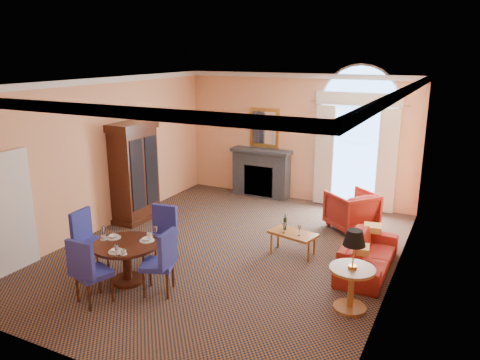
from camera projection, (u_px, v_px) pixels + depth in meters
The scene contains 12 objects.
ground at pixel (228, 251), 9.00m from camera, with size 7.50×7.50×0.00m, color #101B32.
room_envelope at pixel (243, 117), 8.91m from camera, with size 6.04×7.52×3.45m.
armoire at pixel (134, 174), 10.44m from camera, with size 0.64×1.13×2.23m.
dining_table at pixel (126, 253), 7.68m from camera, with size 1.09×1.09×0.89m.
dining_chair_north at pixel (161, 231), 8.34m from camera, with size 0.51×0.53×1.08m.
dining_chair_south at pixel (87, 268), 6.94m from camera, with size 0.61×0.61×1.08m.
dining_chair_east at pixel (163, 258), 7.26m from camera, with size 0.62×0.62×1.08m.
dining_chair_west at pixel (86, 236), 8.11m from camera, with size 0.60×0.60×1.08m.
sofa at pixel (368, 255), 8.17m from camera, with size 1.92×0.75×0.56m, color maroon.
armchair at pixel (352, 210), 10.03m from camera, with size 0.89×0.92×0.83m, color maroon.
coffee_table at pixel (293, 234), 8.76m from camera, with size 0.95×0.66×0.75m.
side_table at pixel (353, 263), 6.79m from camera, with size 0.67×0.67×1.23m.
Camera 1 is at (3.92, -7.33, 3.73)m, focal length 35.00 mm.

